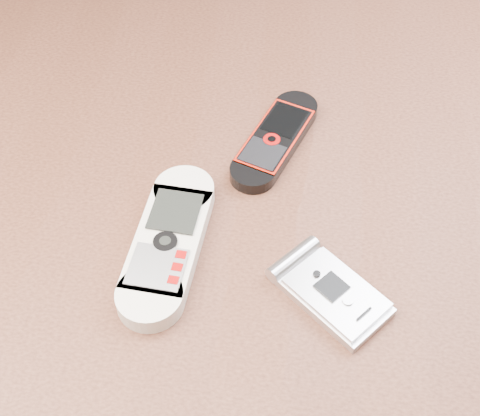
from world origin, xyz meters
name	(u,v)px	position (x,y,z in m)	size (l,w,h in m)	color
table	(235,281)	(0.00, 0.00, 0.64)	(1.20, 0.80, 0.75)	black
nokia_white	(168,242)	(-0.05, -0.04, 0.76)	(0.05, 0.17, 0.02)	silver
nokia_black_red	(275,139)	(0.03, 0.09, 0.76)	(0.04, 0.14, 0.01)	black
motorola_razr	(333,293)	(0.09, -0.08, 0.76)	(0.05, 0.10, 0.02)	silver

